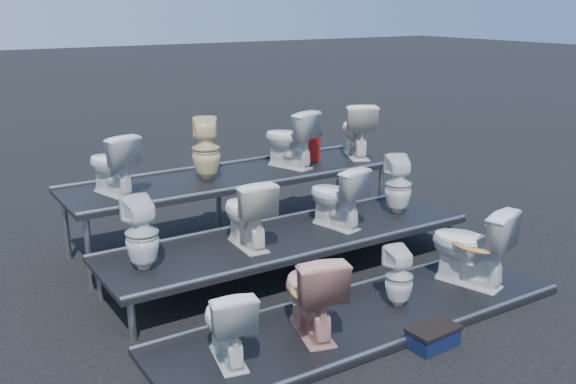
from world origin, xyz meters
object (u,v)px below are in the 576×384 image
toilet_1 (311,292)px  step_stool (433,338)px  red_crate (298,149)px  toilet_7 (398,185)px  toilet_4 (142,234)px  toilet_2 (399,277)px  toilet_10 (289,139)px  toilet_0 (227,322)px  toilet_9 (206,149)px  toilet_8 (112,164)px  toilet_6 (336,196)px  toilet_3 (470,245)px  toilet_5 (247,212)px  toilet_11 (357,130)px

toilet_1 → step_stool: size_ratio=1.83×
toilet_1 → red_crate: 3.27m
toilet_7 → toilet_4: bearing=24.8°
toilet_2 → toilet_10: (0.38, 2.60, 0.87)m
toilet_0 → toilet_9: size_ratio=0.89×
toilet_1 → toilet_7: toilet_7 is taller
toilet_8 → toilet_9: toilet_9 is taller
toilet_2 → toilet_8: size_ratio=0.87×
toilet_0 → toilet_6: bearing=-136.0°
toilet_8 → toilet_10: toilet_10 is taller
toilet_7 → toilet_1: bearing=55.9°
toilet_3 → toilet_6: 1.56m
toilet_7 → step_stool: (-1.32, -1.99, -0.74)m
toilet_1 → toilet_5: (0.06, 1.30, 0.37)m
toilet_4 → toilet_7: size_ratio=1.00×
toilet_9 → red_crate: toilet_9 is taller
toilet_0 → toilet_10: size_ratio=0.90×
toilet_3 → toilet_6: size_ratio=1.19×
toilet_2 → red_crate: 2.91m
toilet_6 → toilet_11: size_ratio=0.95×
toilet_9 → step_stool: (0.60, -3.29, -1.16)m
toilet_8 → toilet_6: bearing=133.7°
toilet_0 → red_crate: bearing=-120.3°
toilet_6 → toilet_7: toilet_6 is taller
toilet_5 → step_stool: size_ratio=1.69×
toilet_1 → toilet_8: (-0.92, 2.60, 0.75)m
toilet_10 → red_crate: size_ratio=1.52×
toilet_4 → toilet_9: 1.89m
toilet_1 → toilet_4: 1.72m
toilet_5 → toilet_0: bearing=58.7°
toilet_7 → toilet_10: (-0.74, 1.30, 0.42)m
toilet_2 → red_crate: red_crate is taller
toilet_2 → toilet_10: size_ratio=0.80×
step_stool → toilet_9: bearing=97.4°
red_crate → toilet_8: bearing=164.8°
toilet_3 → toilet_9: 3.24m
toilet_9 → toilet_8: bearing=23.8°
toilet_7 → toilet_8: (-3.07, 1.30, 0.39)m
toilet_5 → red_crate: red_crate is taller
step_stool → toilet_8: bearing=115.1°
toilet_9 → step_stool: bearing=124.2°
toilet_0 → toilet_10: (2.25, 2.60, 0.84)m
toilet_0 → toilet_6: toilet_6 is taller
toilet_0 → toilet_11: bearing=-130.5°
toilet_3 → toilet_5: 2.36m
toilet_3 → toilet_8: size_ratio=1.24×
toilet_3 → toilet_8: (-2.93, 2.60, 0.72)m
toilet_9 → toilet_11: size_ratio=1.00×
toilet_0 → toilet_3: size_ratio=0.79×
toilet_11 → red_crate: bearing=14.0°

